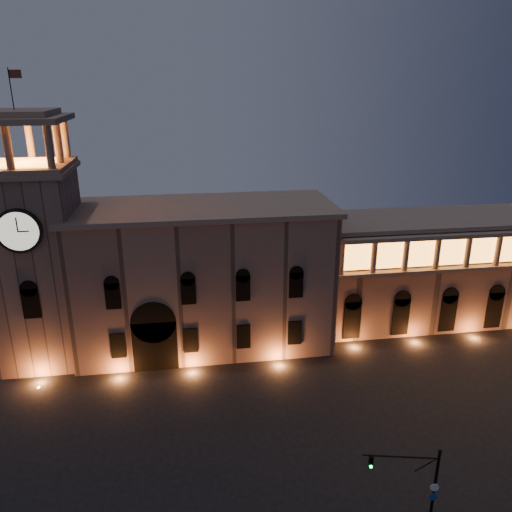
% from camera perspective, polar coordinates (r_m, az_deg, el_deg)
% --- Properties ---
extents(ground, '(160.00, 160.00, 0.00)m').
position_cam_1_polar(ground, '(46.72, -1.37, -22.53)').
color(ground, black).
rests_on(ground, ground).
extents(government_building, '(30.80, 12.80, 17.60)m').
position_cam_1_polar(government_building, '(60.73, -6.02, -2.34)').
color(government_building, '#7E6052').
rests_on(government_building, ground).
extents(clock_tower, '(9.80, 9.80, 32.40)m').
position_cam_1_polar(clock_tower, '(60.75, -23.72, -0.19)').
color(clock_tower, '#7E6052').
rests_on(clock_tower, ground).
extents(colonnade_wing, '(40.60, 11.50, 14.50)m').
position_cam_1_polar(colonnade_wing, '(72.70, 21.84, -1.16)').
color(colonnade_wing, '#795B4E').
rests_on(colonnade_wing, ground).
extents(traffic_light, '(5.39, 1.46, 7.54)m').
position_cam_1_polar(traffic_light, '(40.57, 18.31, -24.05)').
color(traffic_light, black).
rests_on(traffic_light, ground).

